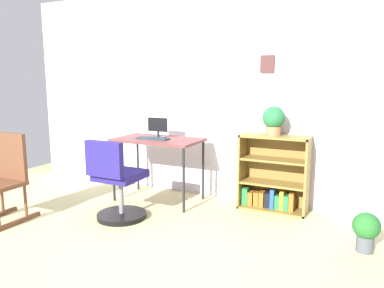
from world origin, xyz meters
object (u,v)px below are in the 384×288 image
at_px(keyboard, 153,138).
at_px(office_chair, 117,186).
at_px(potted_plant_floor, 366,229).
at_px(rocking_chair, 5,178).
at_px(bookshelf_low, 273,177).
at_px(potted_plant_on_shelf, 274,119).
at_px(monitor, 158,128).
at_px(desk, 158,144).

bearing_deg(keyboard, office_chair, -91.37).
xyz_separation_m(keyboard, potted_plant_floor, (2.33, -0.36, -0.57)).
relative_size(rocking_chair, bookshelf_low, 1.07).
distance_m(rocking_chair, potted_plant_floor, 3.48).
height_order(keyboard, potted_plant_on_shelf, potted_plant_on_shelf).
bearing_deg(keyboard, monitor, 93.58).
xyz_separation_m(rocking_chair, potted_plant_floor, (3.37, 0.84, -0.26)).
distance_m(monitor, bookshelf_low, 1.47).
xyz_separation_m(monitor, keyboard, (0.01, -0.13, -0.10)).
distance_m(keyboard, bookshelf_low, 1.46).
bearing_deg(bookshelf_low, monitor, -170.08).
bearing_deg(potted_plant_on_shelf, office_chair, -143.67).
bearing_deg(monitor, keyboard, -86.42).
xyz_separation_m(keyboard, office_chair, (-0.02, -0.68, -0.40)).
distance_m(desk, rocking_chair, 1.67).
bearing_deg(monitor, office_chair, -90.56).
height_order(monitor, rocking_chair, monitor).
xyz_separation_m(office_chair, potted_plant_on_shelf, (1.36, 1.00, 0.65)).
height_order(keyboard, potted_plant_floor, keyboard).
relative_size(desk, monitor, 3.95).
distance_m(potted_plant_on_shelf, potted_plant_floor, 1.45).
relative_size(monitor, potted_plant_floor, 0.75).
distance_m(rocking_chair, bookshelf_low, 2.86).
bearing_deg(keyboard, rocking_chair, -131.01).
xyz_separation_m(monitor, rocking_chair, (-1.03, -1.33, -0.41)).
height_order(desk, potted_plant_on_shelf, potted_plant_on_shelf).
distance_m(desk, monitor, 0.19).
bearing_deg(bookshelf_low, potted_plant_on_shelf, -99.52).
relative_size(potted_plant_on_shelf, potted_plant_floor, 0.93).
distance_m(keyboard, office_chair, 0.79).
bearing_deg(office_chair, potted_plant_on_shelf, 36.33).
height_order(rocking_chair, potted_plant_on_shelf, potted_plant_on_shelf).
relative_size(keyboard, potted_plant_on_shelf, 1.23).
bearing_deg(bookshelf_low, rocking_chair, -146.76).
distance_m(office_chair, bookshelf_low, 1.73).
bearing_deg(rocking_chair, monitor, 52.19).
bearing_deg(bookshelf_low, desk, -167.12).
bearing_deg(office_chair, bookshelf_low, 37.60).
relative_size(office_chair, rocking_chair, 0.95).
xyz_separation_m(desk, rocking_chair, (-1.07, -1.27, -0.24)).
bearing_deg(keyboard, potted_plant_on_shelf, 13.29).
relative_size(monitor, office_chair, 0.30).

